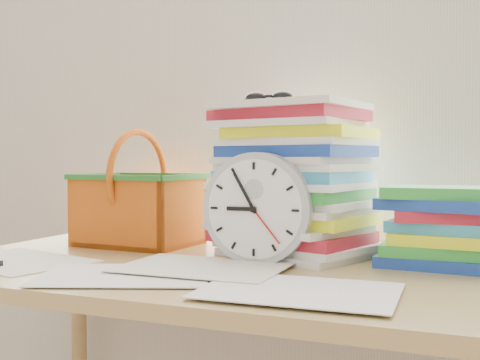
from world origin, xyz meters
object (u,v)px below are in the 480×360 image
at_px(clock, 258,208).
at_px(desk, 244,302).
at_px(book_stack, 448,227).
at_px(paper_stack, 294,179).
at_px(basket, 139,188).

bearing_deg(clock, desk, -108.38).
bearing_deg(book_stack, clock, -161.95).
xyz_separation_m(paper_stack, clock, (-0.03, -0.15, -0.06)).
bearing_deg(paper_stack, basket, 179.81).
height_order(paper_stack, clock, paper_stack).
xyz_separation_m(desk, book_stack, (0.39, 0.17, 0.16)).
bearing_deg(book_stack, paper_stack, 175.69).
relative_size(book_stack, basket, 0.94).
distance_m(desk, basket, 0.48).
height_order(desk, basket, basket).
bearing_deg(book_stack, desk, -156.91).
height_order(desk, book_stack, book_stack).
bearing_deg(desk, book_stack, 23.09).
distance_m(book_stack, basket, 0.77).
relative_size(clock, basket, 0.81).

